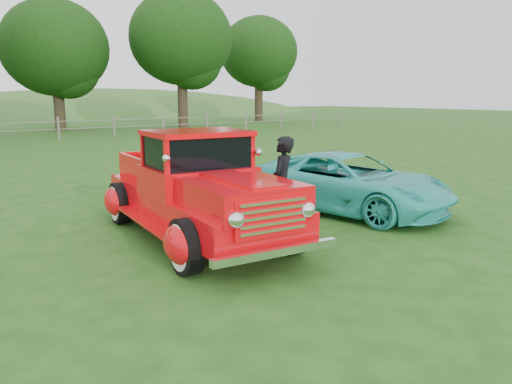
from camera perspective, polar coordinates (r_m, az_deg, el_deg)
ground at (r=7.11m, az=2.09°, el=-8.12°), size 140.00×140.00×0.00m
tree_near_east at (r=35.59m, az=-22.00°, el=15.01°), size 6.80×6.80×8.33m
tree_mid_east at (r=36.75m, az=-8.58°, el=16.97°), size 7.20×7.20×9.44m
tree_far_east at (r=44.06m, az=0.32°, el=15.68°), size 6.60×6.60×8.86m
red_pickup at (r=8.21m, az=-6.82°, el=0.17°), size 2.59×5.13×1.78m
teal_sedan at (r=10.24m, az=10.43°, el=1.07°), size 2.79×4.55×1.18m
man at (r=8.59m, az=3.00°, el=0.91°), size 0.72×0.66×1.65m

